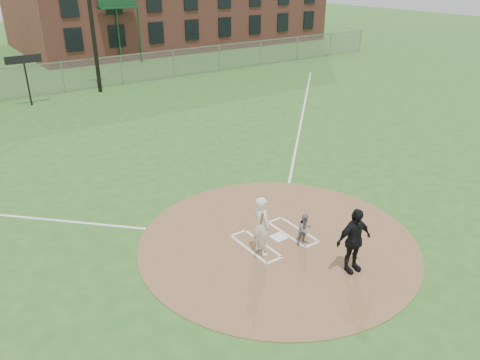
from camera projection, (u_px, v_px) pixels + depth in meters
ground at (278, 241)px, 14.19m from camera, size 140.00×140.00×0.00m
dirt_circle at (278, 241)px, 14.18m from camera, size 8.40×8.40×0.02m
home_plate at (279, 237)px, 14.34m from camera, size 0.46×0.46×0.03m
foul_line_first at (302, 118)px, 25.56m from camera, size 17.04×17.04×0.01m
catcher at (305, 229)px, 13.85m from camera, size 0.50×0.41×0.98m
umpire at (354, 240)px, 12.45m from camera, size 1.15×0.60×1.88m
batters_boxes at (275, 239)px, 14.29m from camera, size 2.08×1.88×0.01m
batter_at_plate at (261, 226)px, 13.22m from camera, size 0.72×1.01×1.80m
outfield_fence at (63, 78)px, 30.15m from camera, size 56.08×0.08×2.03m
scoreboard_sign at (24, 65)px, 26.94m from camera, size 2.00×0.10×2.93m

